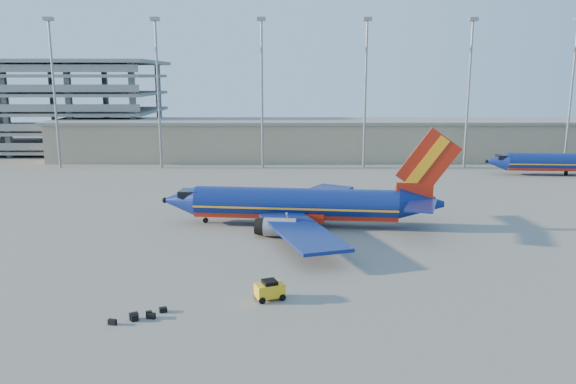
# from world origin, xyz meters

# --- Properties ---
(ground) EXTENTS (220.00, 220.00, 0.00)m
(ground) POSITION_xyz_m (0.00, 0.00, 0.00)
(ground) COLOR slate
(ground) RESTS_ON ground
(terminal_building) EXTENTS (122.00, 16.00, 8.50)m
(terminal_building) POSITION_xyz_m (10.00, 58.00, 4.32)
(terminal_building) COLOR gray
(terminal_building) RESTS_ON ground
(parking_garage) EXTENTS (62.00, 32.00, 21.40)m
(parking_garage) POSITION_xyz_m (-62.00, 74.05, 11.73)
(parking_garage) COLOR slate
(parking_garage) RESTS_ON ground
(light_mast_row) EXTENTS (101.60, 1.60, 28.65)m
(light_mast_row) POSITION_xyz_m (5.00, 46.00, 17.55)
(light_mast_row) COLOR gray
(light_mast_row) RESTS_ON ground
(aircraft_main) EXTENTS (35.55, 34.02, 12.06)m
(aircraft_main) POSITION_xyz_m (1.43, 1.77, 2.57)
(aircraft_main) COLOR navy
(aircraft_main) RESTS_ON ground
(aircraft_second) EXTENTS (31.45, 12.22, 10.65)m
(aircraft_second) POSITION_xyz_m (51.58, 36.57, 2.44)
(aircraft_second) COLOR navy
(aircraft_second) RESTS_ON ground
(baggage_tug) EXTENTS (2.64, 2.13, 1.65)m
(baggage_tug) POSITION_xyz_m (-1.99, -21.15, 0.86)
(baggage_tug) COLOR yellow
(baggage_tug) RESTS_ON ground
(luggage_pile) EXTENTS (3.91, 2.74, 0.52)m
(luggage_pile) POSITION_xyz_m (-11.53, -24.76, 0.23)
(luggage_pile) COLOR black
(luggage_pile) RESTS_ON ground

